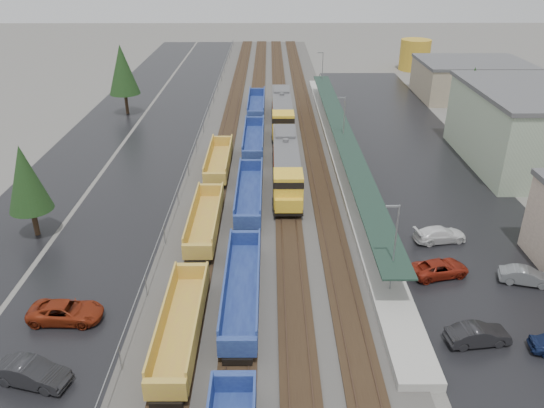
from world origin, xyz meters
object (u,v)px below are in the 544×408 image
(parked_car_west_c, at_px, (66,312))
(locomotive_trail, at_px, (282,112))
(well_string_yellow, at_px, (182,326))
(storage_tank, at_px, (415,55))
(parked_car_east_b, at_px, (439,268))
(parked_car_east_c, at_px, (440,235))
(parked_car_east_a, at_px, (478,335))
(parked_car_west_b, at_px, (32,373))
(well_string_blue, at_px, (246,233))
(locomotive_lead, at_px, (286,165))
(parked_car_east_e, at_px, (526,276))

(parked_car_west_c, bearing_deg, locomotive_trail, -18.47)
(well_string_yellow, height_order, storage_tank, storage_tank)
(parked_car_east_b, xyz_separation_m, parked_car_east_c, (1.70, 5.65, 0.03))
(storage_tank, bearing_deg, parked_car_east_a, -101.04)
(parked_car_west_b, xyz_separation_m, parked_car_east_b, (29.03, 11.94, -0.13))
(locomotive_trail, xyz_separation_m, storage_tank, (29.76, 40.73, 0.85))
(storage_tank, xyz_separation_m, parked_car_east_a, (-17.31, -88.74, -2.50))
(parked_car_west_b, height_order, parked_car_east_a, parked_car_west_b)
(well_string_blue, distance_m, parked_car_west_c, 16.79)
(locomotive_lead, bearing_deg, parked_car_east_b, -56.70)
(storage_tank, relative_size, parked_car_west_b, 1.32)
(well_string_yellow, relative_size, parked_car_west_c, 14.01)
(parked_car_east_a, bearing_deg, parked_car_west_b, 89.18)
(parked_car_west_c, relative_size, parked_car_east_a, 1.21)
(well_string_blue, xyz_separation_m, parked_car_east_e, (22.92, -6.34, -0.48))
(locomotive_lead, xyz_separation_m, parked_car_east_b, (12.23, -18.62, -1.71))
(storage_tank, height_order, parked_car_west_b, storage_tank)
(locomotive_lead, relative_size, parked_car_east_c, 4.06)
(locomotive_trail, bearing_deg, parked_car_east_a, -75.46)
(well_string_blue, relative_size, storage_tank, 15.53)
(parked_car_west_b, distance_m, parked_car_east_e, 37.29)
(locomotive_trail, bearing_deg, parked_car_east_b, -72.85)
(locomotive_lead, distance_m, well_string_yellow, 27.69)
(locomotive_lead, height_order, storage_tank, storage_tank)
(parked_car_west_c, height_order, parked_car_east_b, parked_car_west_c)
(locomotive_lead, height_order, parked_car_east_c, locomotive_lead)
(locomotive_lead, height_order, parked_car_west_c, locomotive_lead)
(storage_tank, xyz_separation_m, parked_car_west_b, (-46.56, -92.29, -2.43))
(locomotive_lead, bearing_deg, parked_car_west_b, -118.80)
(well_string_yellow, bearing_deg, parked_car_east_e, 13.90)
(locomotive_lead, bearing_deg, parked_car_east_a, -65.24)
(storage_tank, bearing_deg, well_string_blue, -114.17)
(parked_car_east_e, bearing_deg, storage_tank, 7.47)
(locomotive_lead, height_order, parked_car_west_b, locomotive_lead)
(well_string_yellow, height_order, well_string_blue, well_string_blue)
(locomotive_lead, distance_m, parked_car_west_b, 34.91)
(well_string_yellow, height_order, parked_car_west_b, well_string_yellow)
(parked_car_west_b, relative_size, parked_car_east_a, 1.10)
(parked_car_east_c, bearing_deg, parked_car_west_c, 100.14)
(parked_car_west_b, xyz_separation_m, parked_car_east_c, (30.72, 17.59, -0.10))
(locomotive_lead, relative_size, well_string_blue, 0.20)
(locomotive_trail, height_order, parked_car_west_c, locomotive_trail)
(locomotive_trail, relative_size, parked_car_east_b, 4.04)
(parked_car_west_c, bearing_deg, well_string_yellow, -101.83)
(well_string_yellow, height_order, parked_car_east_b, well_string_yellow)
(storage_tank, bearing_deg, parked_car_west_c, -118.41)
(locomotive_lead, relative_size, parked_car_west_c, 3.69)
(well_string_blue, bearing_deg, parked_car_east_c, 1.62)
(locomotive_trail, height_order, parked_car_east_e, locomotive_trail)
(parked_car_east_c, height_order, parked_car_east_e, parked_car_east_c)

